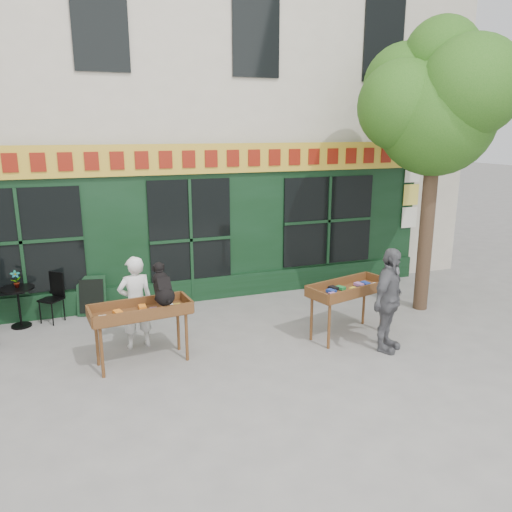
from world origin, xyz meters
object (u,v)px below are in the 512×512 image
Objects in this scene: book_cart_center at (141,314)px; woman at (136,302)px; dog at (163,283)px; man_right at (388,300)px; book_cart_right at (349,292)px; bistro_table at (18,299)px.

woman reaches higher than book_cart_center.
man_right reaches higher than dog.
dog is 0.37× the size of book_cart_right.
woman is at bearing 152.28° from book_cart_right.
book_cart_right is 0.92× the size of man_right.
bistro_table is at bearing 128.44° from dog.
bistro_table is (-1.94, 2.29, -0.28)m from book_cart_center.
bistro_table is at bearing 124.32° from book_cart_center.
man_right is (3.86, -1.55, 0.08)m from woman.
bistro_table is at bearing -46.14° from woman.
dog reaches higher than bistro_table.
man_right is at bearing -19.12° from book_cart_center.
man_right reaches higher than book_cart_right.
book_cart_center is 0.89× the size of man_right.
dog is 3.35m from bistro_table.
man_right is (3.86, -0.90, 0.05)m from book_cart_center.
book_cart_center is 2.05× the size of bistro_table.
man_right is at bearing -28.83° from bistro_table.
dog is 0.38× the size of woman.
book_cart_center is at bearing -49.73° from bistro_table.
dog is 0.93m from woman.
book_cart_center is 0.97× the size of book_cart_right.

